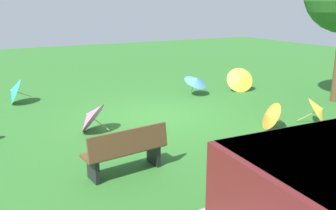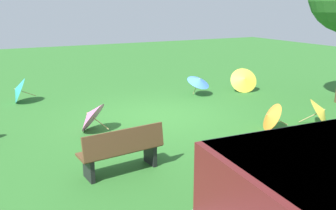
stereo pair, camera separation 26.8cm
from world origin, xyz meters
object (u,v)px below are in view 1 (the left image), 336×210
parasol_pink_0 (90,116)px  parasol_orange_0 (269,115)px  parasol_yellow_0 (240,79)px  parasol_teal_0 (13,91)px  parasol_yellow_1 (319,110)px  park_bench (126,150)px  parasol_blue_0 (196,80)px

parasol_pink_0 → parasol_orange_0: bearing=154.0°
parasol_yellow_0 → parasol_teal_0: size_ratio=1.26×
parasol_orange_0 → parasol_yellow_1: (-1.46, 0.34, 0.02)m
parasol_pink_0 → park_bench: bearing=87.6°
parasol_orange_0 → parasol_teal_0: size_ratio=0.95×
parasol_teal_0 → parasol_pink_0: bearing=109.6°
parasol_yellow_0 → parasol_pink_0: parasol_yellow_0 is taller
parasol_blue_0 → parasol_yellow_0: (-1.78, 0.25, -0.08)m
parasol_yellow_0 → parasol_teal_0: (7.52, -2.11, -0.03)m
parasol_yellow_0 → parasol_yellow_1: bearing=80.8°
park_bench → parasol_blue_0: (-4.50, -4.54, 0.07)m
parasol_yellow_0 → parasol_yellow_1: 4.06m
parasol_blue_0 → parasol_orange_0: bearing=85.2°
park_bench → parasol_yellow_0: size_ratio=1.42×
parasol_blue_0 → parasol_pink_0: bearing=23.7°
parasol_orange_0 → parasol_teal_0: 7.91m
parasol_blue_0 → parasol_teal_0: 6.03m
park_bench → parasol_yellow_0: parasol_yellow_0 is taller
parasol_orange_0 → parasol_yellow_0: bearing=-119.9°
parasol_yellow_0 → parasol_teal_0: bearing=-15.7°
parasol_teal_0 → parasol_yellow_0: bearing=164.3°
parasol_orange_0 → parasol_pink_0: parasol_pink_0 is taller
park_bench → parasol_yellow_1: 5.64m
parasol_teal_0 → parasol_yellow_1: 9.20m
parasol_teal_0 → parasol_pink_0: parasol_teal_0 is taller
parasol_pink_0 → parasol_blue_0: bearing=-156.3°
parasol_orange_0 → parasol_yellow_1: 1.50m
parasol_yellow_1 → park_bench: bearing=2.9°
parasol_teal_0 → parasol_pink_0: 4.02m
parasol_teal_0 → park_bench: bearing=101.0°
parasol_yellow_1 → parasol_pink_0: bearing=-22.8°
parasol_blue_0 → parasol_teal_0: parasol_teal_0 is taller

